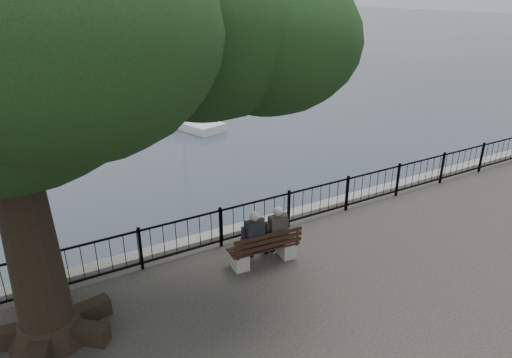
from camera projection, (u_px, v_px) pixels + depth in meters
harbor at (247, 244)px, 12.42m from camera, size 260.00×260.00×1.20m
railing at (256, 217)px, 11.61m from camera, size 22.06×0.06×1.00m
bench at (264, 251)px, 10.56m from camera, size 1.72×0.65×0.89m
person_left at (252, 239)px, 10.40m from camera, size 0.43×0.72×1.41m
person_right at (275, 234)px, 10.63m from camera, size 0.43×0.72×1.41m
tree at (43, 25)px, 6.78m from camera, size 10.11×7.06×8.26m
lion_monument at (57, 34)px, 50.16m from camera, size 6.17×6.17×9.06m
sailboat_b at (21, 110)px, 26.55m from camera, size 3.69×5.68×11.67m
sailboat_c at (180, 118)px, 25.04m from camera, size 3.22×6.01×11.90m
sailboat_d at (233, 72)px, 38.73m from camera, size 2.76×6.07×11.27m
sailboat_g at (195, 68)px, 40.78m from camera, size 1.83×5.46×10.32m
sailboat_h at (27, 69)px, 39.80m from camera, size 3.98×6.11×14.20m
far_shore at (168, 5)px, 83.91m from camera, size 30.00×8.60×9.18m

